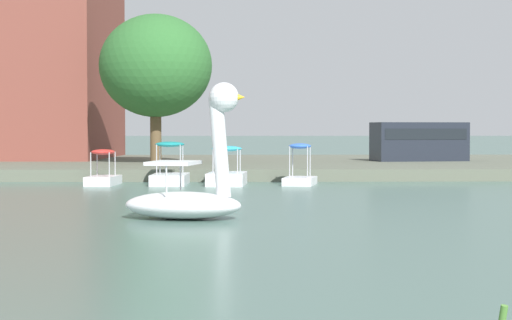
% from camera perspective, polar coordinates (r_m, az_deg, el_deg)
% --- Properties ---
extents(shore_bank_far, '(140.86, 18.80, 0.48)m').
position_cam_1_polar(shore_bank_far, '(42.90, 1.75, -0.35)').
color(shore_bank_far, '#5B6051').
rests_on(shore_bank_far, ground_plane).
extents(swan_boat, '(2.93, 1.99, 3.08)m').
position_cam_1_polar(swan_boat, '(19.72, -4.33, -1.81)').
color(swan_boat, white).
rests_on(swan_boat, ground_plane).
extents(pedal_boat_blue, '(1.41, 1.91, 1.51)m').
position_cam_1_polar(pedal_boat_blue, '(31.63, 2.89, -0.89)').
color(pedal_boat_blue, white).
rests_on(pedal_boat_blue, ground_plane).
extents(pedal_boat_cyan, '(1.51, 2.24, 1.42)m').
position_cam_1_polar(pedal_boat_cyan, '(31.49, -1.93, -0.87)').
color(pedal_boat_cyan, white).
rests_on(pedal_boat_cyan, ground_plane).
extents(pedal_boat_teal, '(1.33, 2.38, 1.58)m').
position_cam_1_polar(pedal_boat_teal, '(31.91, -5.65, -0.83)').
color(pedal_boat_teal, white).
rests_on(pedal_boat_teal, ground_plane).
extents(pedal_boat_red, '(1.15, 1.96, 1.30)m').
position_cam_1_polar(pedal_boat_red, '(32.03, -9.97, -0.89)').
color(pedal_boat_red, white).
rests_on(pedal_boat_red, ground_plane).
extents(tree_broadleaf_left, '(6.98, 7.14, 6.70)m').
position_cam_1_polar(tree_broadleaf_left, '(39.52, -6.59, 6.12)').
color(tree_broadleaf_left, brown).
rests_on(tree_broadleaf_left, shore_bank_far).
extents(parked_van, '(4.73, 2.52, 1.87)m').
position_cam_1_polar(parked_van, '(43.01, 10.62, 1.29)').
color(parked_van, '#1E232D').
rests_on(parked_van, shore_bank_far).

